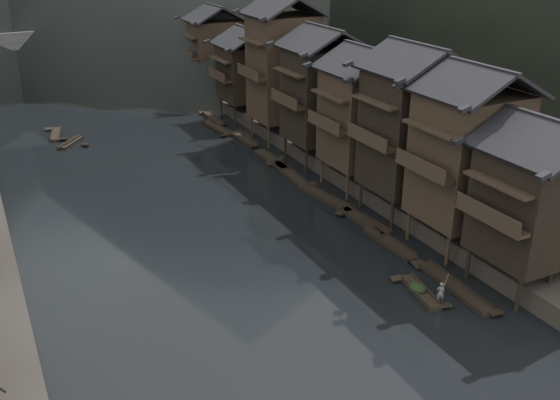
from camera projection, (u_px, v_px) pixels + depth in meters
water at (258, 288)px, 44.33m from camera, size 300.00×300.00×0.00m
right_bank at (360, 96)px, 91.10m from camera, size 40.00×200.00×1.80m
stilt_houses at (332, 84)px, 63.43m from camera, size 9.00×67.60×16.92m
moored_sampans at (256, 149)px, 71.44m from camera, size 3.15×73.84×0.47m
midriver_boats at (78, 124)px, 80.47m from camera, size 11.62×22.24×0.44m
stone_bridge at (71, 51)px, 101.16m from camera, size 40.00×6.00×9.00m
hero_sampan at (420, 292)px, 43.56m from camera, size 1.86×5.00×0.43m
cargo_heap at (418, 284)px, 43.50m from camera, size 1.09×1.42×0.65m
boatman at (441, 290)px, 41.89m from camera, size 0.69×0.60×1.58m
bamboo_pole at (447, 255)px, 40.93m from camera, size 1.50×2.15×3.65m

